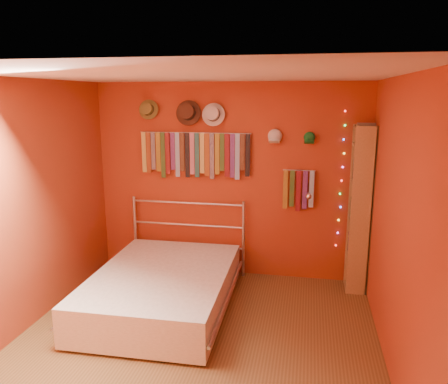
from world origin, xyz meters
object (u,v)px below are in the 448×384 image
Objects in this scene: tie_rack at (195,153)px; bed at (163,288)px; reading_lamp at (309,196)px; bookshelf at (363,209)px.

bed is at bearing -95.14° from tie_rack.
bed is at bearing -149.36° from reading_lamp.
tie_rack is 0.69× the size of bed.
reading_lamp is (1.45, -0.17, -0.46)m from tie_rack.
bed is (-2.19, -0.94, -0.78)m from bookshelf.
bed is (-1.55, -0.92, -0.92)m from reading_lamp.
tie_rack is 1.53m from reading_lamp.
reading_lamp is 0.65m from bookshelf.
bookshelf is 2.51m from bed.
reading_lamp is at bearing -6.73° from tie_rack.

